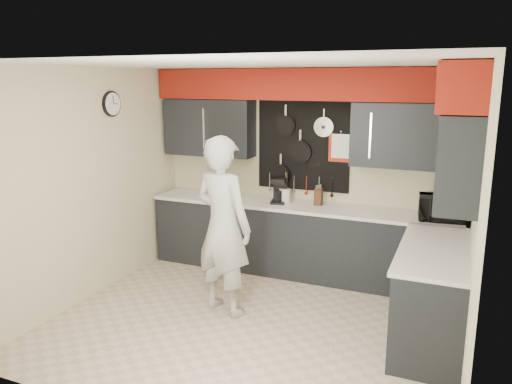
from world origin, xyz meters
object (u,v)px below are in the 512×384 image
at_px(person, 223,226).
at_px(utensil_crock, 285,196).
at_px(knife_block, 318,197).
at_px(microwave, 442,208).
at_px(coffee_maker, 279,190).

bearing_deg(person, utensil_crock, -82.30).
bearing_deg(person, knife_block, -98.48).
distance_m(microwave, coffee_maker, 1.96).
distance_m(knife_block, coffee_maker, 0.51).
xyz_separation_m(knife_block, coffee_maker, (-0.50, -0.07, 0.07)).
distance_m(microwave, person, 2.45).
height_order(microwave, knife_block, microwave).
bearing_deg(knife_block, coffee_maker, -170.41).
bearing_deg(utensil_crock, coffee_maker, -152.73).
relative_size(knife_block, coffee_maker, 0.63).
bearing_deg(coffee_maker, utensil_crock, 15.72).
distance_m(coffee_maker, person, 1.35).
bearing_deg(person, coffee_maker, -79.75).
distance_m(knife_block, utensil_crock, 0.44).
height_order(utensil_crock, person, person).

